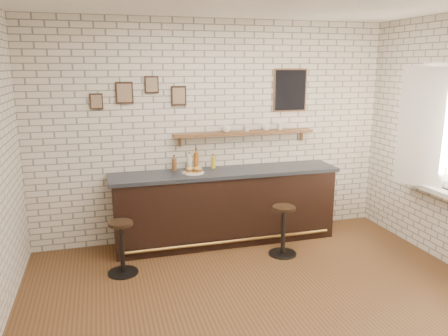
{
  "coord_description": "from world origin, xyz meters",
  "views": [
    {
      "loc": [
        -1.52,
        -3.79,
        2.39
      ],
      "look_at": [
        -0.18,
        0.9,
        1.24
      ],
      "focal_mm": 35.0,
      "sensor_mm": 36.0,
      "label": 1
    }
  ],
  "objects_px": {
    "bitters_bottle_brown": "(174,164)",
    "condiment_bottle_yellow": "(213,162)",
    "sandwich_plate": "(193,173)",
    "shelf_cup_d": "(280,126)",
    "ciabatta_sandwich": "(194,170)",
    "shelf_cup_b": "(247,128)",
    "bitters_bottle_white": "(189,163)",
    "bitters_bottle_amber": "(196,161)",
    "shelf_cup_a": "(226,129)",
    "bar_counter": "(226,206)",
    "bar_stool_right": "(283,229)",
    "shelf_cup_c": "(266,127)",
    "bar_stool_left": "(122,246)"
  },
  "relations": [
    {
      "from": "bitters_bottle_amber",
      "to": "shelf_cup_b",
      "type": "relative_size",
      "value": 3.09
    },
    {
      "from": "bitters_bottle_amber",
      "to": "shelf_cup_d",
      "type": "height_order",
      "value": "shelf_cup_d"
    },
    {
      "from": "bitters_bottle_white",
      "to": "condiment_bottle_yellow",
      "type": "distance_m",
      "value": 0.33
    },
    {
      "from": "bitters_bottle_brown",
      "to": "sandwich_plate",
      "type": "bearing_deg",
      "value": -44.92
    },
    {
      "from": "shelf_cup_a",
      "to": "shelf_cup_d",
      "type": "relative_size",
      "value": 1.05
    },
    {
      "from": "ciabatta_sandwich",
      "to": "sandwich_plate",
      "type": "bearing_deg",
      "value": -180.0
    },
    {
      "from": "shelf_cup_d",
      "to": "bitters_bottle_amber",
      "type": "bearing_deg",
      "value": -170.43
    },
    {
      "from": "bitters_bottle_amber",
      "to": "shelf_cup_d",
      "type": "bearing_deg",
      "value": 0.57
    },
    {
      "from": "bitters_bottle_white",
      "to": "bitters_bottle_amber",
      "type": "relative_size",
      "value": 0.82
    },
    {
      "from": "bar_counter",
      "to": "shelf_cup_c",
      "type": "xyz_separation_m",
      "value": [
        0.65,
        0.2,
        1.04
      ]
    },
    {
      "from": "ciabatta_sandwich",
      "to": "shelf_cup_a",
      "type": "relative_size",
      "value": 1.99
    },
    {
      "from": "sandwich_plate",
      "to": "shelf_cup_d",
      "type": "distance_m",
      "value": 1.44
    },
    {
      "from": "shelf_cup_c",
      "to": "bar_stool_right",
      "type": "bearing_deg",
      "value": 161.13
    },
    {
      "from": "sandwich_plate",
      "to": "shelf_cup_d",
      "type": "relative_size",
      "value": 2.51
    },
    {
      "from": "bar_stool_left",
      "to": "bitters_bottle_white",
      "type": "bearing_deg",
      "value": 39.22
    },
    {
      "from": "bitters_bottle_brown",
      "to": "shelf_cup_a",
      "type": "relative_size",
      "value": 1.81
    },
    {
      "from": "shelf_cup_d",
      "to": "shelf_cup_b",
      "type": "bearing_deg",
      "value": -171.0
    },
    {
      "from": "shelf_cup_b",
      "to": "bar_stool_left",
      "type": "bearing_deg",
      "value": 167.0
    },
    {
      "from": "shelf_cup_b",
      "to": "condiment_bottle_yellow",
      "type": "bearing_deg",
      "value": 144.13
    },
    {
      "from": "sandwich_plate",
      "to": "bitters_bottle_amber",
      "type": "xyz_separation_m",
      "value": [
        0.09,
        0.21,
        0.11
      ]
    },
    {
      "from": "shelf_cup_d",
      "to": "shelf_cup_a",
      "type": "bearing_deg",
      "value": -171.0
    },
    {
      "from": "bar_stool_left",
      "to": "bar_stool_right",
      "type": "bearing_deg",
      "value": -0.71
    },
    {
      "from": "shelf_cup_b",
      "to": "shelf_cup_d",
      "type": "xyz_separation_m",
      "value": [
        0.5,
        0.0,
        0.01
      ]
    },
    {
      "from": "bar_counter",
      "to": "shelf_cup_c",
      "type": "height_order",
      "value": "shelf_cup_c"
    },
    {
      "from": "bitters_bottle_brown",
      "to": "shelf_cup_b",
      "type": "bearing_deg",
      "value": 0.67
    },
    {
      "from": "bar_stool_left",
      "to": "sandwich_plate",
      "type": "bearing_deg",
      "value": 30.97
    },
    {
      "from": "shelf_cup_d",
      "to": "bar_stool_right",
      "type": "bearing_deg",
      "value": -99.01
    },
    {
      "from": "shelf_cup_b",
      "to": "ciabatta_sandwich",
      "type": "bearing_deg",
      "value": 158.11
    },
    {
      "from": "bar_counter",
      "to": "shelf_cup_d",
      "type": "relative_size",
      "value": 27.81
    },
    {
      "from": "bitters_bottle_white",
      "to": "shelf_cup_d",
      "type": "distance_m",
      "value": 1.39
    },
    {
      "from": "bitters_bottle_white",
      "to": "shelf_cup_a",
      "type": "distance_m",
      "value": 0.68
    },
    {
      "from": "bitters_bottle_brown",
      "to": "shelf_cup_b",
      "type": "relative_size",
      "value": 2.27
    },
    {
      "from": "bitters_bottle_amber",
      "to": "condiment_bottle_yellow",
      "type": "relative_size",
      "value": 1.47
    },
    {
      "from": "condiment_bottle_yellow",
      "to": "ciabatta_sandwich",
      "type": "bearing_deg",
      "value": -146.68
    },
    {
      "from": "bitters_bottle_white",
      "to": "shelf_cup_b",
      "type": "bearing_deg",
      "value": 0.84
    },
    {
      "from": "ciabatta_sandwich",
      "to": "condiment_bottle_yellow",
      "type": "height_order",
      "value": "condiment_bottle_yellow"
    },
    {
      "from": "bitters_bottle_brown",
      "to": "bitters_bottle_white",
      "type": "bearing_deg",
      "value": 0.0
    },
    {
      "from": "bar_counter",
      "to": "bar_stool_right",
      "type": "distance_m",
      "value": 0.88
    },
    {
      "from": "sandwich_plate",
      "to": "ciabatta_sandwich",
      "type": "bearing_deg",
      "value": 0.0
    },
    {
      "from": "bar_stool_right",
      "to": "shelf_cup_b",
      "type": "bearing_deg",
      "value": 104.93
    },
    {
      "from": "condiment_bottle_yellow",
      "to": "shelf_cup_d",
      "type": "relative_size",
      "value": 1.77
    },
    {
      "from": "ciabatta_sandwich",
      "to": "shelf_cup_a",
      "type": "height_order",
      "value": "shelf_cup_a"
    },
    {
      "from": "shelf_cup_d",
      "to": "bar_stool_left",
      "type": "bearing_deg",
      "value": -151.51
    },
    {
      "from": "shelf_cup_b",
      "to": "shelf_cup_c",
      "type": "distance_m",
      "value": 0.28
    },
    {
      "from": "bitters_bottle_white",
      "to": "shelf_cup_d",
      "type": "height_order",
      "value": "shelf_cup_d"
    },
    {
      "from": "bitters_bottle_white",
      "to": "shelf_cup_d",
      "type": "bearing_deg",
      "value": 0.53
    },
    {
      "from": "shelf_cup_b",
      "to": "bitters_bottle_white",
      "type": "bearing_deg",
      "value": 143.55
    },
    {
      "from": "bitters_bottle_brown",
      "to": "condiment_bottle_yellow",
      "type": "relative_size",
      "value": 1.08
    },
    {
      "from": "sandwich_plate",
      "to": "bar_stool_left",
      "type": "bearing_deg",
      "value": -149.03
    },
    {
      "from": "bitters_bottle_white",
      "to": "shelf_cup_a",
      "type": "bearing_deg",
      "value": 1.33
    }
  ]
}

